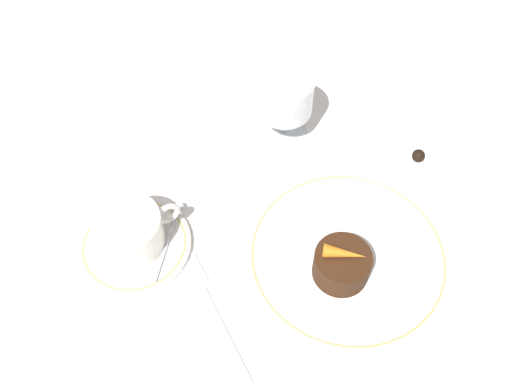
# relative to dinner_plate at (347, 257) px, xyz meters

# --- Properties ---
(ground_plane) EXTENTS (3.00, 3.00, 0.00)m
(ground_plane) POSITION_rel_dinner_plate_xyz_m (-0.01, 0.06, -0.01)
(ground_plane) COLOR white
(dinner_plate) EXTENTS (0.26, 0.26, 0.01)m
(dinner_plate) POSITION_rel_dinner_plate_xyz_m (0.00, 0.00, 0.00)
(dinner_plate) COLOR white
(dinner_plate) RESTS_ON ground_plane
(saucer) EXTENTS (0.14, 0.14, 0.01)m
(saucer) POSITION_rel_dinner_plate_xyz_m (-0.23, 0.14, -0.00)
(saucer) COLOR white
(saucer) RESTS_ON ground_plane
(coffee_cup) EXTENTS (0.11, 0.08, 0.05)m
(coffee_cup) POSITION_rel_dinner_plate_xyz_m (-0.23, 0.14, 0.03)
(coffee_cup) COLOR white
(coffee_cup) RESTS_ON saucer
(spoon) EXTENTS (0.08, 0.10, 0.00)m
(spoon) POSITION_rel_dinner_plate_xyz_m (-0.18, 0.13, 0.00)
(spoon) COLOR silver
(spoon) RESTS_ON saucer
(wine_glass) EXTENTS (0.08, 0.08, 0.10)m
(wine_glass) POSITION_rel_dinner_plate_xyz_m (0.03, 0.22, 0.06)
(wine_glass) COLOR silver
(wine_glass) RESTS_ON ground_plane
(fork) EXTENTS (0.02, 0.19, 0.01)m
(fork) POSITION_rel_dinner_plate_xyz_m (-0.18, 0.03, -0.01)
(fork) COLOR silver
(fork) RESTS_ON ground_plane
(dessert_cake) EXTENTS (0.07, 0.07, 0.04)m
(dessert_cake) POSITION_rel_dinner_plate_xyz_m (-0.02, -0.02, 0.03)
(dessert_cake) COLOR #381E0F
(dessert_cake) RESTS_ON dinner_plate
(carrot_garnish) EXTENTS (0.05, 0.04, 0.02)m
(carrot_garnish) POSITION_rel_dinner_plate_xyz_m (-0.02, -0.02, 0.05)
(carrot_garnish) COLOR orange
(carrot_garnish) RESTS_ON dessert_cake
(chocolate_truffle) EXTENTS (0.02, 0.02, 0.02)m
(chocolate_truffle) POSITION_rel_dinner_plate_xyz_m (0.17, 0.09, 0.00)
(chocolate_truffle) COLOR black
(chocolate_truffle) RESTS_ON ground_plane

